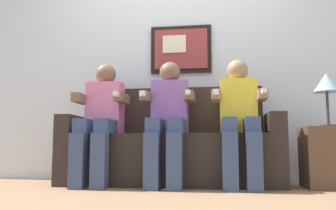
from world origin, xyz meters
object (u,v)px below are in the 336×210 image
person_on_left (101,117)px  couch (171,150)px  person_on_right (239,115)px  side_table_right (328,158)px  table_lamp (327,85)px  person_in_middle (168,116)px

person_on_left → couch: bearing=15.4°
person_on_right → side_table_right: size_ratio=2.22×
table_lamp → person_on_right: bearing=-174.0°
couch → person_on_left: (-0.61, -0.17, 0.29)m
side_table_right → table_lamp: 0.61m
person_on_left → person_on_right: 1.21m
person_on_left → side_table_right: (1.93, 0.06, -0.36)m
side_table_right → person_in_middle: bearing=-177.3°
person_in_middle → side_table_right: bearing=2.7°
person_on_right → person_in_middle: bearing=180.0°
person_in_middle → person_on_right: same height
side_table_right → table_lamp: bearing=38.7°
person_in_middle → person_on_right: bearing=0.0°
person_on_right → side_table_right: bearing=4.9°
couch → side_table_right: couch is taller
person_on_left → table_lamp: bearing=2.2°
couch → side_table_right: size_ratio=3.91×
person_on_left → table_lamp: size_ratio=2.41×
table_lamp → person_in_middle: bearing=-176.7°
side_table_right → table_lamp: size_ratio=1.09×
person_on_right → person_on_left: bearing=180.0°
couch → person_on_right: person_on_right is taller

